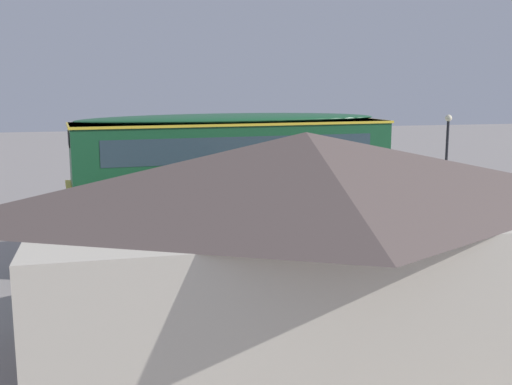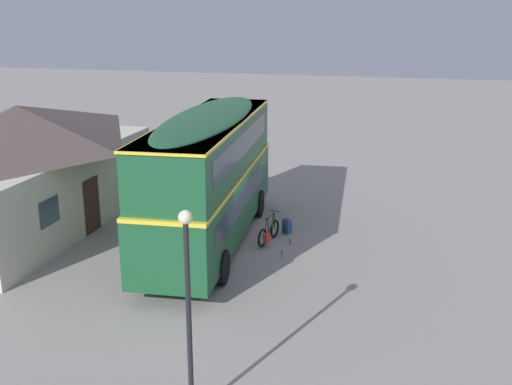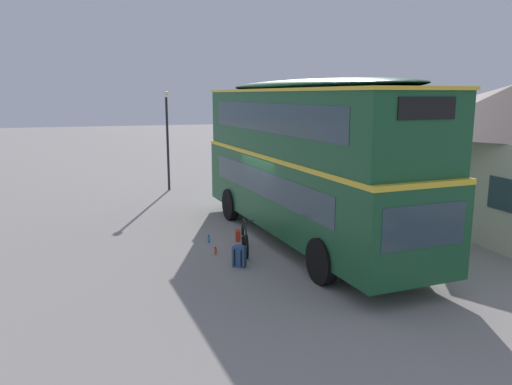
{
  "view_description": "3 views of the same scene",
  "coord_description": "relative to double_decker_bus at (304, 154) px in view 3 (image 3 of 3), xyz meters",
  "views": [
    {
      "loc": [
        4.6,
        20.29,
        5.69
      ],
      "look_at": [
        -0.38,
        0.11,
        2.06
      ],
      "focal_mm": 43.11,
      "sensor_mm": 36.0,
      "label": 1
    },
    {
      "loc": [
        -19.33,
        -6.22,
        8.15
      ],
      "look_at": [
        0.3,
        -1.17,
        2.1
      ],
      "focal_mm": 43.13,
      "sensor_mm": 36.0,
      "label": 2
    },
    {
      "loc": [
        14.05,
        -5.16,
        4.36
      ],
      "look_at": [
        0.55,
        -0.93,
        1.59
      ],
      "focal_mm": 35.13,
      "sensor_mm": 36.0,
      "label": 3
    }
  ],
  "objects": [
    {
      "name": "ground_plane",
      "position": [
        -0.51,
        -0.57,
        -2.64
      ],
      "size": [
        120.0,
        120.0,
        0.0
      ],
      "primitive_type": "plane",
      "color": "gray"
    },
    {
      "name": "double_decker_bus",
      "position": [
        0.0,
        0.0,
        0.0
      ],
      "size": [
        10.81,
        3.31,
        4.79
      ],
      "color": "black",
      "rests_on": "ground"
    },
    {
      "name": "touring_bicycle",
      "position": [
        0.55,
        -2.02,
        -2.27
      ],
      "size": [
        1.72,
        0.54,
        1.06
      ],
      "color": "black",
      "rests_on": "ground"
    },
    {
      "name": "backpack_on_ground",
      "position": [
        1.67,
        -2.46,
        -2.34
      ],
      "size": [
        0.36,
        0.39,
        0.59
      ],
      "color": "#2D4C7A",
      "rests_on": "ground"
    },
    {
      "name": "water_bottle_blue_sports",
      "position": [
        -0.66,
        -2.77,
        -2.53
      ],
      "size": [
        0.07,
        0.07,
        0.25
      ],
      "color": "#338CBF",
      "rests_on": "ground"
    },
    {
      "name": "water_bottle_red_squeeze",
      "position": [
        0.51,
        -2.83,
        -2.55
      ],
      "size": [
        0.07,
        0.07,
        0.21
      ],
      "color": "#D84C33",
      "rests_on": "ground"
    },
    {
      "name": "pub_building",
      "position": [
        0.02,
        7.54,
        -0.22
      ],
      "size": [
        11.47,
        6.03,
        4.73
      ],
      "color": "beige",
      "rests_on": "ground"
    },
    {
      "name": "street_lamp",
      "position": [
        -9.51,
        -2.75,
        0.16
      ],
      "size": [
        0.28,
        0.28,
        4.52
      ],
      "color": "black",
      "rests_on": "ground"
    }
  ]
}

